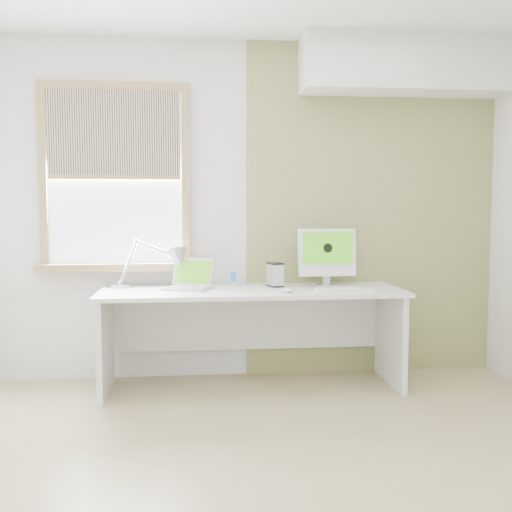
{
  "coord_description": "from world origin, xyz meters",
  "views": [
    {
      "loc": [
        -0.42,
        -2.89,
        1.32
      ],
      "look_at": [
        0.0,
        1.05,
        1.0
      ],
      "focal_mm": 41.69,
      "sensor_mm": 36.0,
      "label": 1
    }
  ],
  "objects": [
    {
      "name": "room",
      "position": [
        0.0,
        0.0,
        1.3
      ],
      "size": [
        4.04,
        3.54,
        2.64
      ],
      "color": "tan",
      "rests_on": "ground"
    },
    {
      "name": "accent_wall",
      "position": [
        1.0,
        1.74,
        1.3
      ],
      "size": [
        2.0,
        0.02,
        2.6
      ],
      "primitive_type": "cube",
      "color": "#9A975B",
      "rests_on": "room"
    },
    {
      "name": "soffit",
      "position": [
        1.2,
        1.57,
        2.4
      ],
      "size": [
        1.6,
        0.4,
        0.42
      ],
      "primitive_type": "cube",
      "color": "white",
      "rests_on": "room"
    },
    {
      "name": "window",
      "position": [
        -1.0,
        1.71,
        1.54
      ],
      "size": [
        1.2,
        0.14,
        1.42
      ],
      "color": "#9F7B49",
      "rests_on": "room"
    },
    {
      "name": "desk",
      "position": [
        0.0,
        1.44,
        0.53
      ],
      "size": [
        2.2,
        0.7,
        0.73
      ],
      "color": "silver",
      "rests_on": "room"
    },
    {
      "name": "desk_lamp",
      "position": [
        -0.61,
        1.57,
        0.92
      ],
      "size": [
        0.63,
        0.25,
        0.36
      ],
      "color": "#B1B3B6",
      "rests_on": "desk"
    },
    {
      "name": "laptop",
      "position": [
        -0.45,
        1.46,
        0.78
      ],
      "size": [
        0.39,
        0.36,
        0.22
      ],
      "color": "#B1B3B6",
      "rests_on": "desk"
    },
    {
      "name": "phone_dock",
      "position": [
        -0.12,
        1.55,
        0.77
      ],
      "size": [
        0.08,
        0.08,
        0.13
      ],
      "color": "#B1B3B6",
      "rests_on": "desk"
    },
    {
      "name": "external_drive",
      "position": [
        0.19,
        1.51,
        0.82
      ],
      "size": [
        0.12,
        0.16,
        0.18
      ],
      "color": "#B1B3B6",
      "rests_on": "desk"
    },
    {
      "name": "imac",
      "position": [
        0.6,
        1.54,
        0.97
      ],
      "size": [
        0.44,
        0.15,
        0.43
      ],
      "color": "#B1B3B6",
      "rests_on": "desk"
    },
    {
      "name": "keyboard",
      "position": [
        0.65,
        1.23,
        0.74
      ],
      "size": [
        0.42,
        0.13,
        0.02
      ],
      "color": "white",
      "rests_on": "desk"
    },
    {
      "name": "mouse",
      "position": [
        0.24,
        1.2,
        0.75
      ],
      "size": [
        0.08,
        0.12,
        0.03
      ],
      "primitive_type": "ellipsoid",
      "rotation": [
        0.0,
        0.0,
        -0.13
      ],
      "color": "white",
      "rests_on": "desk"
    }
  ]
}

